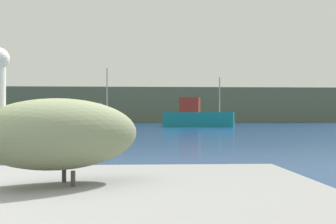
# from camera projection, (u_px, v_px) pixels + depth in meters

# --- Properties ---
(hillside_backdrop) EXTENTS (140.00, 12.48, 5.63)m
(hillside_backdrop) POSITION_uv_depth(u_px,v_px,m) (139.00, 106.00, 68.48)
(hillside_backdrop) COLOR #5B664C
(hillside_backdrop) RESTS_ON ground
(pelican) EXTENTS (1.32, 1.00, 0.88)m
(pelican) POSITION_uv_depth(u_px,v_px,m) (59.00, 133.00, 2.63)
(pelican) COLOR gray
(pelican) RESTS_ON pier_dock
(fishing_boat_teal) EXTENTS (7.19, 3.83, 4.84)m
(fishing_boat_teal) POSITION_uv_depth(u_px,v_px,m) (197.00, 117.00, 39.31)
(fishing_boat_teal) COLOR teal
(fishing_boat_teal) RESTS_ON ground
(fishing_boat_orange) EXTENTS (7.76, 2.94, 5.68)m
(fishing_boat_orange) POSITION_uv_depth(u_px,v_px,m) (84.00, 118.00, 38.65)
(fishing_boat_orange) COLOR orange
(fishing_boat_orange) RESTS_ON ground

